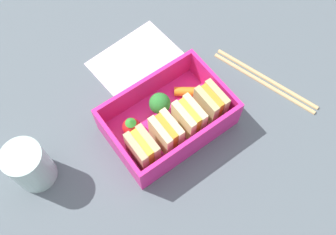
{
  "coord_description": "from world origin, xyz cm",
  "views": [
    {
      "loc": [
        14.53,
        19.8,
        52.32
      ],
      "look_at": [
        0.0,
        0.0,
        2.7
      ],
      "focal_mm": 40.0,
      "sensor_mm": 36.0,
      "label": 1
    }
  ],
  "objects_px": {
    "carrot_stick_far_left": "(186,91)",
    "drinking_glass": "(30,166)",
    "sandwich_center_right": "(143,149)",
    "sandwich_left": "(210,103)",
    "broccoli_floret": "(158,105)",
    "chopstick_pair": "(265,80)",
    "folded_napkin": "(135,59)",
    "strawberry_far_left": "(131,126)",
    "sandwich_center_left": "(189,118)",
    "sandwich_center": "(166,133)"
  },
  "relations": [
    {
      "from": "sandwich_center_right",
      "to": "broccoli_floret",
      "type": "bearing_deg",
      "value": -142.37
    },
    {
      "from": "sandwich_center_right",
      "to": "sandwich_left",
      "type": "bearing_deg",
      "value": 180.0
    },
    {
      "from": "sandwich_center",
      "to": "strawberry_far_left",
      "type": "height_order",
      "value": "sandwich_center"
    },
    {
      "from": "carrot_stick_far_left",
      "to": "broccoli_floret",
      "type": "distance_m",
      "value": 0.06
    },
    {
      "from": "sandwich_center_left",
      "to": "folded_napkin",
      "type": "xyz_separation_m",
      "value": [
        -0.01,
        -0.16,
        -0.04
      ]
    },
    {
      "from": "strawberry_far_left",
      "to": "sandwich_center_left",
      "type": "bearing_deg",
      "value": 149.07
    },
    {
      "from": "carrot_stick_far_left",
      "to": "folded_napkin",
      "type": "distance_m",
      "value": 0.11
    },
    {
      "from": "sandwich_center_left",
      "to": "chopstick_pair",
      "type": "xyz_separation_m",
      "value": [
        -0.16,
        0.01,
        -0.04
      ]
    },
    {
      "from": "sandwich_center_left",
      "to": "sandwich_center",
      "type": "bearing_deg",
      "value": 0.0
    },
    {
      "from": "carrot_stick_far_left",
      "to": "drinking_glass",
      "type": "relative_size",
      "value": 0.48
    },
    {
      "from": "carrot_stick_far_left",
      "to": "folded_napkin",
      "type": "bearing_deg",
      "value": -77.64
    },
    {
      "from": "sandwich_center_left",
      "to": "sandwich_center_right",
      "type": "bearing_deg",
      "value": 0.0
    },
    {
      "from": "sandwich_center",
      "to": "chopstick_pair",
      "type": "distance_m",
      "value": 0.2
    },
    {
      "from": "sandwich_center_left",
      "to": "broccoli_floret",
      "type": "distance_m",
      "value": 0.05
    },
    {
      "from": "sandwich_left",
      "to": "chopstick_pair",
      "type": "distance_m",
      "value": 0.12
    },
    {
      "from": "strawberry_far_left",
      "to": "chopstick_pair",
      "type": "height_order",
      "value": "strawberry_far_left"
    },
    {
      "from": "sandwich_center_left",
      "to": "sandwich_center",
      "type": "relative_size",
      "value": 1.0
    },
    {
      "from": "sandwich_left",
      "to": "chopstick_pair",
      "type": "height_order",
      "value": "sandwich_left"
    },
    {
      "from": "sandwich_center_right",
      "to": "broccoli_floret",
      "type": "distance_m",
      "value": 0.07
    },
    {
      "from": "sandwich_center",
      "to": "folded_napkin",
      "type": "height_order",
      "value": "sandwich_center"
    },
    {
      "from": "sandwich_left",
      "to": "sandwich_center_left",
      "type": "height_order",
      "value": "same"
    },
    {
      "from": "sandwich_center_right",
      "to": "folded_napkin",
      "type": "bearing_deg",
      "value": -119.55
    },
    {
      "from": "sandwich_center",
      "to": "strawberry_far_left",
      "type": "relative_size",
      "value": 1.63
    },
    {
      "from": "sandwich_center",
      "to": "broccoli_floret",
      "type": "xyz_separation_m",
      "value": [
        -0.02,
        -0.04,
        0.0
      ]
    },
    {
      "from": "carrot_stick_far_left",
      "to": "chopstick_pair",
      "type": "bearing_deg",
      "value": 157.3
    },
    {
      "from": "sandwich_center_right",
      "to": "chopstick_pair",
      "type": "xyz_separation_m",
      "value": [
        -0.24,
        0.01,
        -0.04
      ]
    },
    {
      "from": "sandwich_center_right",
      "to": "carrot_stick_far_left",
      "type": "distance_m",
      "value": 0.12
    },
    {
      "from": "chopstick_pair",
      "to": "strawberry_far_left",
      "type": "bearing_deg",
      "value": -12.11
    },
    {
      "from": "carrot_stick_far_left",
      "to": "drinking_glass",
      "type": "xyz_separation_m",
      "value": [
        0.25,
        -0.02,
        0.02
      ]
    },
    {
      "from": "strawberry_far_left",
      "to": "drinking_glass",
      "type": "xyz_separation_m",
      "value": [
        0.15,
        -0.03,
        0.01
      ]
    },
    {
      "from": "strawberry_far_left",
      "to": "sandwich_center",
      "type": "bearing_deg",
      "value": 126.25
    },
    {
      "from": "sandwich_center_left",
      "to": "chopstick_pair",
      "type": "relative_size",
      "value": 0.29
    },
    {
      "from": "chopstick_pair",
      "to": "folded_napkin",
      "type": "distance_m",
      "value": 0.22
    },
    {
      "from": "sandwich_center_left",
      "to": "sandwich_center_right",
      "type": "relative_size",
      "value": 1.0
    },
    {
      "from": "sandwich_left",
      "to": "folded_napkin",
      "type": "distance_m",
      "value": 0.16
    },
    {
      "from": "sandwich_center",
      "to": "broccoli_floret",
      "type": "height_order",
      "value": "sandwich_center"
    },
    {
      "from": "sandwich_center_left",
      "to": "chopstick_pair",
      "type": "bearing_deg",
      "value": 177.92
    },
    {
      "from": "carrot_stick_far_left",
      "to": "drinking_glass",
      "type": "height_order",
      "value": "drinking_glass"
    },
    {
      "from": "sandwich_center_right",
      "to": "chopstick_pair",
      "type": "bearing_deg",
      "value": 178.63
    },
    {
      "from": "folded_napkin",
      "to": "sandwich_left",
      "type": "bearing_deg",
      "value": 101.93
    },
    {
      "from": "sandwich_center",
      "to": "carrot_stick_far_left",
      "type": "bearing_deg",
      "value": -147.28
    },
    {
      "from": "broccoli_floret",
      "to": "drinking_glass",
      "type": "bearing_deg",
      "value": -7.97
    },
    {
      "from": "sandwich_center_left",
      "to": "strawberry_far_left",
      "type": "relative_size",
      "value": 1.63
    },
    {
      "from": "carrot_stick_far_left",
      "to": "chopstick_pair",
      "type": "height_order",
      "value": "carrot_stick_far_left"
    },
    {
      "from": "broccoli_floret",
      "to": "sandwich_left",
      "type": "bearing_deg",
      "value": 145.91
    },
    {
      "from": "carrot_stick_far_left",
      "to": "sandwich_left",
      "type": "bearing_deg",
      "value": 100.9
    },
    {
      "from": "sandwich_left",
      "to": "drinking_glass",
      "type": "relative_size",
      "value": 0.7
    },
    {
      "from": "sandwich_left",
      "to": "broccoli_floret",
      "type": "height_order",
      "value": "sandwich_left"
    },
    {
      "from": "sandwich_center_right",
      "to": "drinking_glass",
      "type": "bearing_deg",
      "value": -27.24
    },
    {
      "from": "strawberry_far_left",
      "to": "broccoli_floret",
      "type": "bearing_deg",
      "value": -179.41
    }
  ]
}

